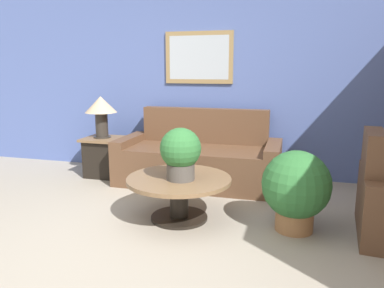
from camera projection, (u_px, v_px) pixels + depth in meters
The scene contains 8 objects.
ground_plane at pixel (110, 265), 2.95m from camera, with size 20.00×20.00×0.00m, color gray.
wall_back at pixel (200, 83), 5.37m from camera, with size 7.96×0.09×2.60m.
couch_main at pixel (199, 160), 5.00m from camera, with size 2.13×0.91×0.98m.
coffee_table at pixel (179, 189), 3.80m from camera, with size 1.06×1.06×0.44m.
side_table at pixel (103, 156), 5.35m from camera, with size 0.51×0.51×0.56m.
table_lamp at pixel (101, 109), 5.21m from camera, with size 0.44×0.44×0.58m.
potted_plant_on_table at pixel (181, 152), 3.66m from camera, with size 0.41×0.41×0.52m.
potted_plant_floor at pixel (296, 188), 3.51m from camera, with size 0.65×0.65×0.78m.
Camera 1 is at (1.35, -2.43, 1.53)m, focal length 35.00 mm.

